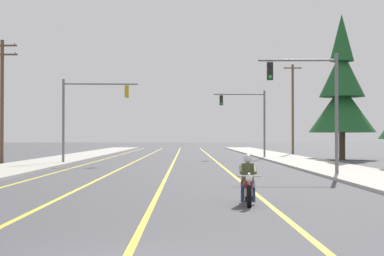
{
  "coord_description": "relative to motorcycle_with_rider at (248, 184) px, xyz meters",
  "views": [
    {
      "loc": [
        0.79,
        -8.93,
        1.98
      ],
      "look_at": [
        1.04,
        16.62,
        2.36
      ],
      "focal_mm": 55.97,
      "sensor_mm": 36.0,
      "label": 1
    }
  ],
  "objects": [
    {
      "name": "lane_stripe_right",
      "position": [
        0.6,
        36.34,
        -0.58
      ],
      "size": [
        0.16,
        100.0,
        0.01
      ],
      "primitive_type": "cube",
      "color": "yellow",
      "rests_on": "ground"
    },
    {
      "name": "traffic_signal_near_left",
      "position": [
        -9.2,
        26.2,
        3.55
      ],
      "size": [
        5.51,
        0.51,
        6.2
      ],
      "color": "slate",
      "rests_on": "ground"
    },
    {
      "name": "traffic_signal_near_right",
      "position": [
        4.66,
        12.45,
        3.46
      ],
      "size": [
        4.03,
        0.37,
        6.2
      ],
      "color": "slate",
      "rests_on": "ground"
    },
    {
      "name": "conifer_tree_right_verge_far",
      "position": [
        11.8,
        34.38,
        5.25
      ],
      "size": [
        5.79,
        5.79,
        12.74
      ],
      "color": "#4C3828",
      "rests_on": "ground"
    },
    {
      "name": "utility_pole_right_far",
      "position": [
        9.92,
        47.97,
        4.58
      ],
      "size": [
        1.96,
        0.26,
        9.95
      ],
      "color": "brown",
      "rests_on": "ground"
    },
    {
      "name": "lane_stripe_left",
      "position": [
        -5.89,
        36.34,
        -0.58
      ],
      "size": [
        0.16,
        100.0,
        0.01
      ],
      "primitive_type": "cube",
      "color": "yellow",
      "rests_on": "ground"
    },
    {
      "name": "lane_stripe_far_left",
      "position": [
        -9.03,
        36.34,
        -0.58
      ],
      "size": [
        0.16,
        100.0,
        0.01
      ],
      "primitive_type": "cube",
      "color": "yellow",
      "rests_on": "ground"
    },
    {
      "name": "sidewalk_kerb_left",
      "position": [
        -12.3,
        31.34,
        -0.52
      ],
      "size": [
        4.4,
        110.0,
        0.14
      ],
      "primitive_type": "cube",
      "color": "#ADA89E",
      "rests_on": "ground"
    },
    {
      "name": "sidewalk_kerb_right",
      "position": [
        7.08,
        31.34,
        -0.52
      ],
      "size": [
        4.4,
        110.0,
        0.14
      ],
      "primitive_type": "cube",
      "color": "#ADA89E",
      "rests_on": "ground"
    },
    {
      "name": "traffic_signal_mid_right",
      "position": [
        3.99,
        36.74,
        3.5
      ],
      "size": [
        4.73,
        0.4,
        6.2
      ],
      "color": "slate",
      "rests_on": "ground"
    },
    {
      "name": "utility_pole_left_near",
      "position": [
        -15.1,
        25.6,
        4.27
      ],
      "size": [
        2.22,
        0.26,
        8.98
      ],
      "color": "brown",
      "rests_on": "ground"
    },
    {
      "name": "motorcycle_with_rider",
      "position": [
        0.0,
        0.0,
        0.0
      ],
      "size": [
        0.7,
        2.19,
        1.46
      ],
      "color": "black",
      "rests_on": "ground"
    },
    {
      "name": "lane_stripe_center",
      "position": [
        -2.8,
        36.34,
        -0.58
      ],
      "size": [
        0.16,
        100.0,
        0.01
      ],
      "primitive_type": "cube",
      "color": "yellow",
      "rests_on": "ground"
    }
  ]
}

